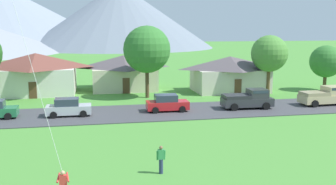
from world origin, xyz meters
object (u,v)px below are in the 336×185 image
parked_car_red_east_end (167,103)px  watcher_person (161,159)px  house_left_center (230,73)px  house_leftmost (124,72)px  pickup_truck_sand_west_side (325,96)px  tree_near_right (326,61)px  tree_near_left (269,54)px  house_rightmost (36,73)px  tree_center (147,50)px  parked_car_silver_mid_west (68,108)px  pickup_truck_charcoal_east_side (248,99)px

parked_car_red_east_end → watcher_person: (-3.48, -16.31, 0.01)m
house_left_center → parked_car_red_east_end: house_left_center is taller
house_leftmost → pickup_truck_sand_west_side: house_leftmost is taller
watcher_person → tree_near_right: bearing=43.4°
house_left_center → tree_near_left: 5.75m
house_rightmost → pickup_truck_sand_west_side: 34.66m
house_left_center → house_rightmost: bearing=173.1°
parked_car_red_east_end → tree_center: bearing=96.0°
parked_car_red_east_end → pickup_truck_sand_west_side: (17.42, -0.09, 0.19)m
house_rightmost → tree_near_left: tree_near_left is taller
pickup_truck_sand_west_side → parked_car_silver_mid_west: bearing=-179.7°
tree_center → parked_car_red_east_end: size_ratio=2.03×
parked_car_red_east_end → tree_near_right: bearing=20.9°
parked_car_red_east_end → pickup_truck_sand_west_side: size_ratio=0.80×
house_leftmost → pickup_truck_charcoal_east_side: house_leftmost is taller
house_left_center → tree_near_left: tree_near_left is taller
tree_near_left → pickup_truck_charcoal_east_side: (-5.94, -8.02, -4.05)m
tree_near_left → watcher_person: tree_near_left is taller
house_leftmost → watcher_person: 31.57m
tree_center → pickup_truck_sand_west_side: (18.28, -8.27, -4.72)m
house_rightmost → pickup_truck_charcoal_east_side: size_ratio=1.96×
house_leftmost → parked_car_red_east_end: bearing=-78.5°
house_leftmost → pickup_truck_sand_west_side: size_ratio=1.72×
house_left_center → watcher_person: 30.60m
tree_center → watcher_person: (-2.61, -24.49, -4.90)m
pickup_truck_sand_west_side → watcher_person: bearing=-142.2°
tree_near_left → parked_car_silver_mid_west: size_ratio=1.77×
house_leftmost → parked_car_silver_mid_west: bearing=-112.9°
parked_car_silver_mid_west → watcher_person: bearing=-69.1°
parked_car_silver_mid_west → pickup_truck_sand_west_side: size_ratio=0.80×
pickup_truck_sand_west_side → parked_car_red_east_end: bearing=179.7°
parked_car_silver_mid_west → watcher_person: size_ratio=2.51×
pickup_truck_sand_west_side → watcher_person: (-20.90, -16.22, -0.18)m
tree_near_left → watcher_person: bearing=-126.7°
tree_near_right → parked_car_red_east_end: bearing=-159.1°
tree_near_left → tree_near_right: bearing=7.0°
pickup_truck_charcoal_east_side → parked_car_silver_mid_west: bearing=180.0°
pickup_truck_sand_west_side → pickup_truck_charcoal_east_side: same height
house_leftmost → house_rightmost: size_ratio=0.88×
house_leftmost → pickup_truck_sand_west_side: 25.63m
tree_near_right → watcher_person: tree_near_right is taller
parked_car_red_east_end → pickup_truck_charcoal_east_side: pickup_truck_charcoal_east_side is taller
house_left_center → parked_car_red_east_end: (-10.50, -10.86, -1.51)m
house_leftmost → parked_car_red_east_end: (3.09, -15.21, -1.52)m
house_rightmost → watcher_person: house_rightmost is taller
watcher_person → tree_near_left: bearing=53.3°
tree_near_right → parked_car_silver_mid_west: (-32.69, -9.05, -3.03)m
tree_near_right → pickup_truck_charcoal_east_side: tree_near_right is taller
watcher_person → house_leftmost: bearing=89.3°
tree_near_right → parked_car_red_east_end: 24.89m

